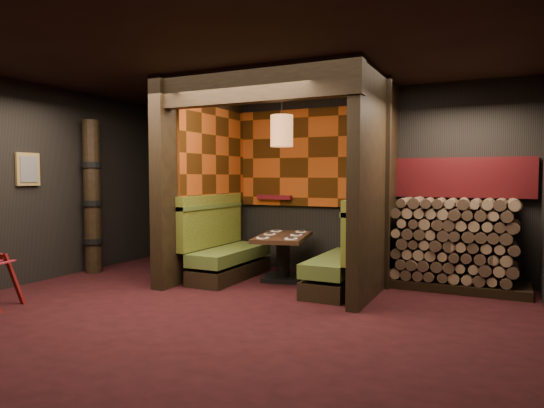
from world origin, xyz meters
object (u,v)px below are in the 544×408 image
(pendant_lamp, at_px, (282,131))
(totem_column, at_px, (92,198))
(firewood_stack, at_px, (460,244))
(booth_bench_left, at_px, (224,251))
(booth_bench_right, at_px, (346,261))
(dining_table, at_px, (283,251))

(pendant_lamp, xyz_separation_m, totem_column, (-2.96, -0.72, -0.98))
(pendant_lamp, height_order, totem_column, pendant_lamp)
(pendant_lamp, xyz_separation_m, firewood_stack, (2.38, 0.53, -1.56))
(booth_bench_left, relative_size, booth_bench_right, 1.00)
(booth_bench_left, xyz_separation_m, dining_table, (0.87, 0.22, 0.03))
(pendant_lamp, distance_m, firewood_stack, 2.89)
(booth_bench_right, xyz_separation_m, dining_table, (-1.02, 0.22, 0.03))
(dining_table, bearing_deg, firewood_stack, 11.51)
(dining_table, height_order, pendant_lamp, pendant_lamp)
(booth_bench_right, relative_size, totem_column, 0.67)
(booth_bench_left, height_order, firewood_stack, firewood_stack)
(firewood_stack, bearing_deg, booth_bench_right, -152.65)
(booth_bench_left, bearing_deg, dining_table, 13.96)
(pendant_lamp, bearing_deg, totem_column, -166.39)
(dining_table, distance_m, totem_column, 3.15)
(dining_table, xyz_separation_m, pendant_lamp, (0.00, -0.05, 1.74))
(booth_bench_right, distance_m, firewood_stack, 1.54)
(pendant_lamp, relative_size, firewood_stack, 0.52)
(booth_bench_left, xyz_separation_m, pendant_lamp, (0.87, 0.17, 1.77))
(booth_bench_left, distance_m, totem_column, 2.30)
(booth_bench_right, height_order, dining_table, booth_bench_right)
(booth_bench_left, distance_m, firewood_stack, 3.33)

